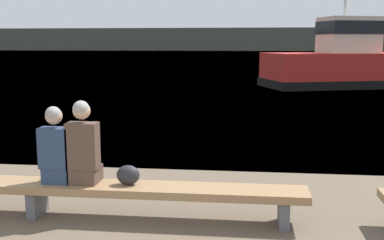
{
  "coord_description": "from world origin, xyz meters",
  "views": [
    {
      "loc": [
        1.5,
        -2.6,
        2.2
      ],
      "look_at": [
        0.49,
        6.06,
        0.79
      ],
      "focal_mm": 45.0,
      "sensor_mm": 36.0,
      "label": 1
    }
  ],
  "objects": [
    {
      "name": "tugboat_red",
      "position": [
        6.13,
        22.29,
        1.09
      ],
      "size": [
        8.2,
        5.66,
        6.64
      ],
      "rotation": [
        0.0,
        0.0,
        1.9
      ],
      "color": "red",
      "rests_on": "water_surface"
    },
    {
      "name": "person_right",
      "position": [
        -0.53,
        3.07,
        0.92
      ],
      "size": [
        0.38,
        0.4,
        1.06
      ],
      "color": "#4C382D",
      "rests_on": "bench_main"
    },
    {
      "name": "person_left",
      "position": [
        -0.88,
        3.07,
        0.88
      ],
      "size": [
        0.38,
        0.39,
        0.98
      ],
      "color": "navy",
      "rests_on": "bench_main"
    },
    {
      "name": "far_shoreline",
      "position": [
        0.0,
        132.4,
        3.02
      ],
      "size": [
        600.0,
        12.0,
        6.04
      ],
      "primitive_type": "cube",
      "color": "#4C4C42",
      "rests_on": "ground"
    },
    {
      "name": "water_surface",
      "position": [
        0.0,
        125.49,
        0.0
      ],
      "size": [
        240.0,
        240.0,
        0.0
      ],
      "primitive_type": "plane",
      "color": "teal",
      "rests_on": "ground"
    },
    {
      "name": "shopping_bag",
      "position": [
        0.03,
        3.08,
        0.57
      ],
      "size": [
        0.29,
        0.2,
        0.25
      ],
      "color": "#232328",
      "rests_on": "bench_main"
    },
    {
      "name": "bench_main",
      "position": [
        -1.17,
        3.06,
        0.36
      ],
      "size": [
        6.84,
        0.5,
        0.44
      ],
      "color": "#8E6B47",
      "rests_on": "ground"
    }
  ]
}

